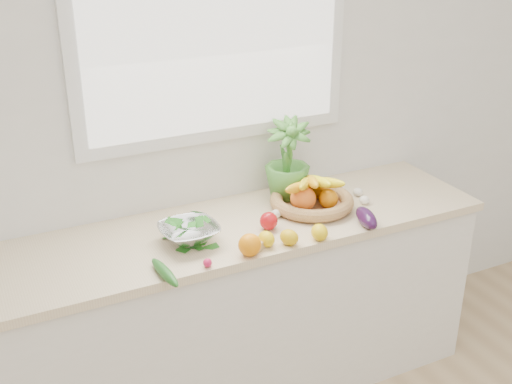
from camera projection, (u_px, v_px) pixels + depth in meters
name	position (u px, v px, depth m)	size (l,w,h in m)	color
back_wall	(215.00, 108.00, 2.91)	(4.50, 0.02, 2.70)	white
counter_cabinet	(245.00, 311.00, 3.04)	(2.20, 0.58, 0.86)	silver
countertop	(244.00, 227.00, 2.86)	(2.24, 0.62, 0.04)	beige
window_frame	(214.00, 19.00, 2.74)	(1.30, 0.03, 1.10)	white
window_pane	(216.00, 19.00, 2.72)	(1.18, 0.01, 0.98)	white
orange_loose	(250.00, 245.00, 2.57)	(0.09, 0.09, 0.09)	orange
lemon_a	(320.00, 232.00, 2.70)	(0.07, 0.09, 0.07)	yellow
lemon_b	(266.00, 239.00, 2.65)	(0.06, 0.08, 0.06)	yellow
lemon_c	(289.00, 237.00, 2.66)	(0.07, 0.08, 0.07)	#DCA80B
apple	(269.00, 221.00, 2.78)	(0.08, 0.08, 0.08)	#AC0D13
ginger	(260.00, 243.00, 2.64)	(0.12, 0.05, 0.04)	tan
garlic_a	(276.00, 214.00, 2.90)	(0.05, 0.05, 0.04)	silver
garlic_b	(358.00, 192.00, 3.11)	(0.05, 0.05, 0.04)	white
garlic_c	(364.00, 200.00, 3.03)	(0.05, 0.05, 0.04)	white
eggplant	(366.00, 218.00, 2.82)	(0.07, 0.18, 0.07)	#290D31
cucumber	(165.00, 272.00, 2.43)	(0.04, 0.23, 0.04)	#1E5E1B
radish	(207.00, 263.00, 2.50)	(0.04, 0.04, 0.04)	#CD194C
potted_herb	(288.00, 159.00, 3.00)	(0.21, 0.21, 0.38)	#448530
fruit_basket	(311.00, 197.00, 2.98)	(0.51, 0.51, 0.19)	#A9734B
colander_with_spinach	(189.00, 229.00, 2.66)	(0.25, 0.25, 0.13)	silver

